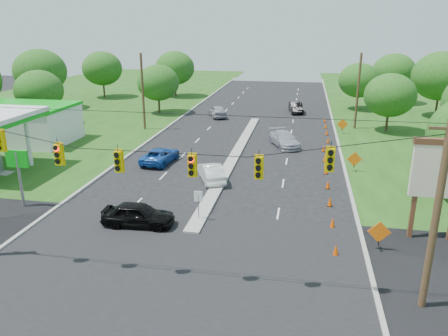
% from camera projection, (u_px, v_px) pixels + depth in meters
% --- Properties ---
extents(ground, '(160.00, 160.00, 0.00)m').
position_uv_depth(ground, '(171.00, 269.00, 22.65)').
color(ground, black).
rests_on(ground, ground).
extents(cross_street, '(160.00, 14.00, 0.02)m').
position_uv_depth(cross_street, '(171.00, 269.00, 22.65)').
color(cross_street, black).
rests_on(cross_street, ground).
extents(curb_left, '(0.25, 110.00, 0.16)m').
position_uv_depth(curb_left, '(164.00, 130.00, 52.41)').
color(curb_left, gray).
rests_on(curb_left, ground).
extents(curb_right, '(0.25, 110.00, 0.16)m').
position_uv_depth(curb_right, '(337.00, 138.00, 48.93)').
color(curb_right, gray).
rests_on(curb_right, ground).
extents(median, '(1.00, 34.00, 0.18)m').
position_uv_depth(median, '(235.00, 156.00, 42.26)').
color(median, gray).
rests_on(median, ground).
extents(median_sign, '(0.55, 0.06, 2.05)m').
position_uv_depth(median_sign, '(198.00, 200.00, 27.79)').
color(median_sign, gray).
rests_on(median_sign, ground).
extents(signal_span, '(25.60, 0.32, 9.00)m').
position_uv_depth(signal_span, '(160.00, 186.00, 20.17)').
color(signal_span, '#422D1C').
rests_on(signal_span, ground).
extents(utility_pole_far_left, '(0.28, 0.28, 9.00)m').
position_uv_depth(utility_pole_far_left, '(143.00, 92.00, 51.42)').
color(utility_pole_far_left, '#422D1C').
rests_on(utility_pole_far_left, ground).
extents(utility_pole_far_right, '(0.28, 0.28, 9.00)m').
position_uv_depth(utility_pole_far_right, '(358.00, 92.00, 51.78)').
color(utility_pole_far_right, '#422D1C').
rests_on(utility_pole_far_right, ground).
extents(gas_station, '(18.40, 19.70, 5.20)m').
position_uv_depth(gas_station, '(7.00, 122.00, 44.83)').
color(gas_station, white).
rests_on(gas_station, ground).
extents(pylon_sign, '(5.90, 2.30, 6.12)m').
position_uv_depth(pylon_sign, '(444.00, 174.00, 24.72)').
color(pylon_sign, '#59331E').
rests_on(pylon_sign, ground).
extents(cone_0, '(0.32, 0.32, 0.70)m').
position_uv_depth(cone_0, '(336.00, 250.00, 23.88)').
color(cone_0, '#E44800').
rests_on(cone_0, ground).
extents(cone_1, '(0.32, 0.32, 0.70)m').
position_uv_depth(cone_1, '(333.00, 223.00, 27.15)').
color(cone_1, '#E44800').
rests_on(cone_1, ground).
extents(cone_2, '(0.32, 0.32, 0.70)m').
position_uv_depth(cone_2, '(330.00, 201.00, 30.42)').
color(cone_2, '#E44800').
rests_on(cone_2, ground).
extents(cone_3, '(0.32, 0.32, 0.70)m').
position_uv_depth(cone_3, '(328.00, 184.00, 33.69)').
color(cone_3, '#E44800').
rests_on(cone_3, ground).
extents(cone_4, '(0.32, 0.32, 0.70)m').
position_uv_depth(cone_4, '(326.00, 170.00, 36.96)').
color(cone_4, '#E44800').
rests_on(cone_4, ground).
extents(cone_5, '(0.32, 0.32, 0.70)m').
position_uv_depth(cone_5, '(325.00, 158.00, 40.23)').
color(cone_5, '#E44800').
rests_on(cone_5, ground).
extents(cone_6, '(0.32, 0.32, 0.70)m').
position_uv_depth(cone_6, '(324.00, 148.00, 43.50)').
color(cone_6, '#E44800').
rests_on(cone_6, ground).
extents(cone_7, '(0.32, 0.32, 0.70)m').
position_uv_depth(cone_7, '(328.00, 140.00, 46.66)').
color(cone_7, '#E44800').
rests_on(cone_7, ground).
extents(cone_8, '(0.32, 0.32, 0.70)m').
position_uv_depth(cone_8, '(327.00, 132.00, 49.93)').
color(cone_8, '#E44800').
rests_on(cone_8, ground).
extents(cone_9, '(0.32, 0.32, 0.70)m').
position_uv_depth(cone_9, '(326.00, 126.00, 53.20)').
color(cone_9, '#E44800').
rests_on(cone_9, ground).
extents(cone_10, '(0.32, 0.32, 0.70)m').
position_uv_depth(cone_10, '(325.00, 120.00, 56.47)').
color(cone_10, '#E44800').
rests_on(cone_10, ground).
extents(work_sign_0, '(1.27, 0.58, 1.37)m').
position_uv_depth(work_sign_0, '(379.00, 233.00, 24.18)').
color(work_sign_0, black).
rests_on(work_sign_0, ground).
extents(work_sign_1, '(1.27, 0.58, 1.37)m').
position_uv_depth(work_sign_1, '(354.00, 160.00, 37.26)').
color(work_sign_1, black).
rests_on(work_sign_1, ground).
extents(work_sign_2, '(1.27, 0.58, 1.37)m').
position_uv_depth(work_sign_2, '(343.00, 125.00, 50.33)').
color(work_sign_2, black).
rests_on(work_sign_2, ground).
extents(tree_2, '(5.88, 5.88, 6.86)m').
position_uv_depth(tree_2, '(39.00, 91.00, 53.80)').
color(tree_2, black).
rests_on(tree_2, ground).
extents(tree_3, '(7.56, 7.56, 8.82)m').
position_uv_depth(tree_3, '(40.00, 71.00, 63.78)').
color(tree_3, black).
rests_on(tree_3, ground).
extents(tree_4, '(6.72, 6.72, 7.84)m').
position_uv_depth(tree_4, '(102.00, 68.00, 74.50)').
color(tree_4, black).
rests_on(tree_4, ground).
extents(tree_5, '(5.88, 5.88, 6.86)m').
position_uv_depth(tree_5, '(158.00, 83.00, 61.07)').
color(tree_5, black).
rests_on(tree_5, ground).
extents(tree_6, '(6.72, 6.72, 7.84)m').
position_uv_depth(tree_6, '(175.00, 68.00, 75.23)').
color(tree_6, black).
rests_on(tree_6, ground).
extents(tree_9, '(5.88, 5.88, 6.86)m').
position_uv_depth(tree_9, '(390.00, 95.00, 50.29)').
color(tree_9, black).
rests_on(tree_9, ground).
extents(tree_10, '(7.56, 7.56, 8.82)m').
position_uv_depth(tree_10, '(441.00, 76.00, 57.87)').
color(tree_10, black).
rests_on(tree_10, ground).
extents(tree_11, '(6.72, 6.72, 7.84)m').
position_uv_depth(tree_11, '(394.00, 72.00, 69.02)').
color(tree_11, black).
rests_on(tree_11, ground).
extents(tree_12, '(5.88, 5.88, 6.86)m').
position_uv_depth(tree_12, '(359.00, 80.00, 63.71)').
color(tree_12, black).
rests_on(tree_12, ground).
extents(black_sedan, '(4.61, 2.04, 1.54)m').
position_uv_depth(black_sedan, '(138.00, 215.00, 27.28)').
color(black_sedan, black).
rests_on(black_sedan, ground).
extents(white_sedan, '(3.20, 4.67, 1.46)m').
position_uv_depth(white_sedan, '(211.00, 172.00, 35.24)').
color(white_sedan, white).
rests_on(white_sedan, ground).
extents(blue_pickup, '(2.77, 5.16, 1.38)m').
position_uv_depth(blue_pickup, '(160.00, 155.00, 39.95)').
color(blue_pickup, '#1749A5').
rests_on(blue_pickup, ground).
extents(silver_car_far, '(3.91, 5.64, 1.52)m').
position_uv_depth(silver_car_far, '(284.00, 139.00, 45.33)').
color(silver_car_far, '#9E9FAF').
rests_on(silver_car_far, ground).
extents(silver_car_oncoming, '(3.55, 5.10, 1.61)m').
position_uv_depth(silver_car_oncoming, '(217.00, 111.00, 59.71)').
color(silver_car_oncoming, '#9C9AA7').
rests_on(silver_car_oncoming, ground).
extents(dark_car_receding, '(2.38, 4.90, 1.55)m').
position_uv_depth(dark_car_receding, '(296.00, 107.00, 62.61)').
color(dark_car_receding, black).
rests_on(dark_car_receding, ground).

